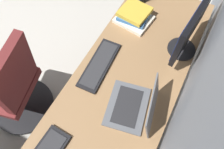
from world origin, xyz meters
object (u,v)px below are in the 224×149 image
at_px(monitor_primary, 191,28).
at_px(office_chair, 14,89).
at_px(book_stack_near, 134,16).
at_px(laptop_left, 137,106).
at_px(keyboard_main, 99,64).

bearing_deg(monitor_primary, office_chair, -53.67).
bearing_deg(book_stack_near, monitor_primary, 76.28).
distance_m(laptop_left, keyboard_main, 0.40).
xyz_separation_m(monitor_primary, office_chair, (0.76, -1.04, -0.51)).
bearing_deg(monitor_primary, laptop_left, -9.83).
bearing_deg(book_stack_near, laptop_left, 26.01).
distance_m(laptop_left, book_stack_near, 0.74).
height_order(laptop_left, office_chair, office_chair).
relative_size(monitor_primary, laptop_left, 1.37).
distance_m(keyboard_main, office_chair, 0.75).
distance_m(keyboard_main, book_stack_near, 0.50).
relative_size(monitor_primary, office_chair, 0.51).
distance_m(monitor_primary, office_chair, 1.38).
relative_size(monitor_primary, book_stack_near, 1.74).
height_order(monitor_primary, office_chair, monitor_primary).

